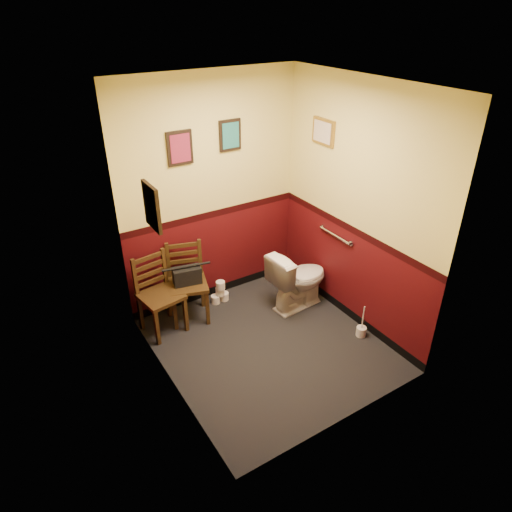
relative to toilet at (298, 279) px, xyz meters
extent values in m
cube|color=black|center=(-0.72, -0.44, -0.37)|extent=(2.20, 2.40, 0.00)
cube|color=silver|center=(-0.72, -0.44, 2.33)|extent=(2.20, 2.40, 0.00)
cube|color=#42090D|center=(-0.72, 0.76, 0.98)|extent=(2.20, 0.00, 2.70)
cube|color=#42090D|center=(-0.72, -1.64, 0.98)|extent=(2.20, 0.00, 2.70)
cube|color=#42090D|center=(-1.82, -0.44, 0.98)|extent=(0.00, 2.40, 2.70)
cube|color=#42090D|center=(0.38, -0.44, 0.98)|extent=(0.00, 2.40, 2.70)
cylinder|color=silver|center=(0.35, -0.19, 0.58)|extent=(0.03, 0.50, 0.03)
cylinder|color=silver|center=(0.37, -0.44, 0.58)|extent=(0.02, 0.06, 0.06)
cylinder|color=silver|center=(0.37, 0.06, 0.58)|extent=(0.02, 0.06, 0.06)
cube|color=black|center=(-1.07, 0.74, 1.58)|extent=(0.28, 0.03, 0.36)
cube|color=maroon|center=(-1.07, 0.73, 1.58)|extent=(0.22, 0.01, 0.30)
cube|color=black|center=(-0.47, 0.74, 1.63)|extent=(0.26, 0.03, 0.34)
cube|color=#237070|center=(-0.47, 0.73, 1.63)|extent=(0.20, 0.01, 0.28)
cube|color=black|center=(-1.80, -0.34, 1.48)|extent=(0.03, 0.30, 0.38)
cube|color=#C5B29A|center=(-1.79, -0.34, 1.48)|extent=(0.01, 0.24, 0.31)
cube|color=olive|center=(0.36, 0.16, 1.68)|extent=(0.03, 0.34, 0.28)
cube|color=#C5B29A|center=(0.35, 0.16, 1.68)|extent=(0.01, 0.28, 0.22)
imported|color=white|center=(0.00, 0.00, 0.00)|extent=(0.78, 0.47, 0.74)
cylinder|color=silver|center=(0.25, -0.86, -0.31)|extent=(0.11, 0.11, 0.11)
cylinder|color=silver|center=(0.25, -0.86, -0.13)|extent=(0.01, 0.01, 0.31)
cube|color=#412B13|center=(-1.57, 0.42, 0.09)|extent=(0.48, 0.48, 0.04)
cube|color=#412B13|center=(-1.72, 0.22, -0.14)|extent=(0.05, 0.05, 0.45)
cube|color=#412B13|center=(-1.78, 0.58, -0.14)|extent=(0.05, 0.05, 0.45)
cube|color=#412B13|center=(-1.36, 0.27, -0.14)|extent=(0.05, 0.05, 0.45)
cube|color=#412B13|center=(-1.42, 0.63, -0.14)|extent=(0.05, 0.05, 0.45)
cube|color=#412B13|center=(-1.78, 0.58, 0.31)|extent=(0.05, 0.04, 0.45)
cube|color=#412B13|center=(-1.42, 0.64, 0.31)|extent=(0.05, 0.04, 0.45)
cube|color=#412B13|center=(-1.60, 0.61, 0.19)|extent=(0.34, 0.08, 0.05)
cube|color=#412B13|center=(-1.60, 0.61, 0.29)|extent=(0.34, 0.08, 0.05)
cube|color=#412B13|center=(-1.60, 0.61, 0.39)|extent=(0.34, 0.08, 0.05)
cube|color=#412B13|center=(-1.60, 0.61, 0.49)|extent=(0.34, 0.08, 0.05)
cube|color=#412B13|center=(-1.22, 0.48, 0.09)|extent=(0.54, 0.54, 0.04)
cube|color=#412B13|center=(-1.45, 0.36, -0.14)|extent=(0.05, 0.05, 0.46)
cube|color=#412B13|center=(-1.34, 0.71, -0.14)|extent=(0.05, 0.05, 0.46)
cube|color=#412B13|center=(-1.10, 0.25, -0.14)|extent=(0.05, 0.05, 0.46)
cube|color=#412B13|center=(-0.99, 0.60, -0.14)|extent=(0.05, 0.05, 0.46)
cube|color=#412B13|center=(-1.34, 0.71, 0.32)|extent=(0.05, 0.05, 0.46)
cube|color=#412B13|center=(-0.99, 0.60, 0.32)|extent=(0.05, 0.05, 0.46)
cube|color=#412B13|center=(-1.16, 0.66, 0.19)|extent=(0.34, 0.13, 0.05)
cube|color=#412B13|center=(-1.16, 0.66, 0.29)|extent=(0.34, 0.13, 0.05)
cube|color=#412B13|center=(-1.16, 0.66, 0.39)|extent=(0.34, 0.13, 0.05)
cube|color=#412B13|center=(-1.16, 0.66, 0.50)|extent=(0.34, 0.13, 0.05)
cube|color=black|center=(-1.22, 0.48, 0.21)|extent=(0.34, 0.22, 0.20)
cylinder|color=black|center=(-1.22, 0.48, 0.32)|extent=(0.27, 0.08, 0.03)
cylinder|color=silver|center=(-0.83, 0.58, -0.32)|extent=(0.11, 0.11, 0.10)
cylinder|color=silver|center=(-0.71, 0.58, -0.32)|extent=(0.11, 0.11, 0.10)
cylinder|color=silver|center=(-0.77, 0.57, -0.22)|extent=(0.11, 0.11, 0.10)
cylinder|color=silver|center=(-0.77, 0.55, -0.12)|extent=(0.11, 0.11, 0.10)
camera|label=1|loc=(-2.89, -3.63, 2.93)|focal=32.00mm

